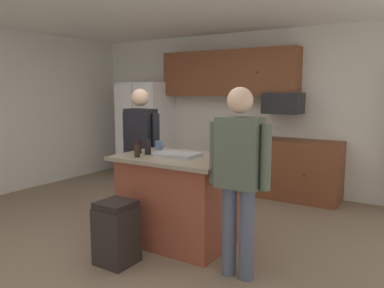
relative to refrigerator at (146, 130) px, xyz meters
The scene contains 16 objects.
floor 3.24m from the refrigerator, 49.98° to the right, with size 7.04×7.04×0.00m, color #7F6B56.
back_wall 2.08m from the refrigerator, 11.81° to the left, with size 6.40×0.10×2.60m, color silver.
cabinet_run_upper 1.92m from the refrigerator, ahead, with size 2.40×0.38×0.75m.
cabinet_run_lower 2.64m from the refrigerator, ahead, with size 1.80×0.63×0.90m.
refrigerator is the anchor object (origin of this frame).
microwave_over_range 2.66m from the refrigerator, ahead, with size 0.56×0.40×0.32m, color black.
kitchen_island 3.23m from the refrigerator, 44.96° to the right, with size 1.26×0.87×0.96m.
person_guest_by_door 4.09m from the refrigerator, 39.62° to the right, with size 0.57×0.22×1.68m.
person_host_foreground 2.35m from the refrigerator, 52.27° to the right, with size 0.57×0.22×1.67m.
glass_short_whisky 3.20m from the refrigerator, 52.42° to the right, with size 0.06×0.06×0.13m.
tumbler_amber 2.96m from the refrigerator, 52.44° to the right, with size 0.07×0.07×0.14m.
mug_blue_stoneware 3.50m from the refrigerator, 39.06° to the right, with size 0.13×0.08×0.09m.
mug_ceramic_white 2.74m from the refrigerator, 47.63° to the right, with size 0.12×0.08×0.10m.
glass_stout_tall 3.06m from the refrigerator, 50.40° to the right, with size 0.07×0.07×0.17m.
serving_tray 3.24m from the refrigerator, 44.94° to the right, with size 0.44×0.30×0.04m.
trash_bin 3.67m from the refrigerator, 55.39° to the right, with size 0.34×0.34×0.61m.
Camera 1 is at (2.50, -3.12, 1.65)m, focal length 35.26 mm.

